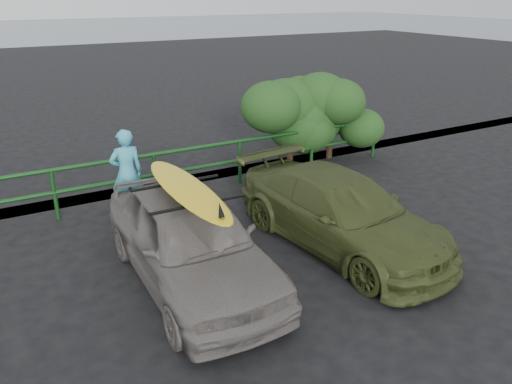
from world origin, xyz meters
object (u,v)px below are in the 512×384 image
olive_vehicle (341,212)px  surfboard (187,189)px  sedan (190,239)px  guardrail (107,185)px  man (127,173)px

olive_vehicle → surfboard: 2.84m
sedan → olive_vehicle: (2.69, -0.18, -0.09)m
guardrail → sedan: 3.37m
guardrail → man: (0.31, -0.43, 0.34)m
sedan → man: size_ratio=2.42×
guardrail → sedan: sedan is taller
surfboard → guardrail: bearing=97.8°
man → surfboard: bearing=94.1°
olive_vehicle → surfboard: size_ratio=1.53×
man → sedan: bearing=94.1°
olive_vehicle → man: 4.17m
guardrail → olive_vehicle: bearing=-48.6°
sedan → olive_vehicle: size_ratio=0.97×
sedan → surfboard: (0.00, 0.00, 0.80)m
guardrail → man: size_ratio=8.11×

